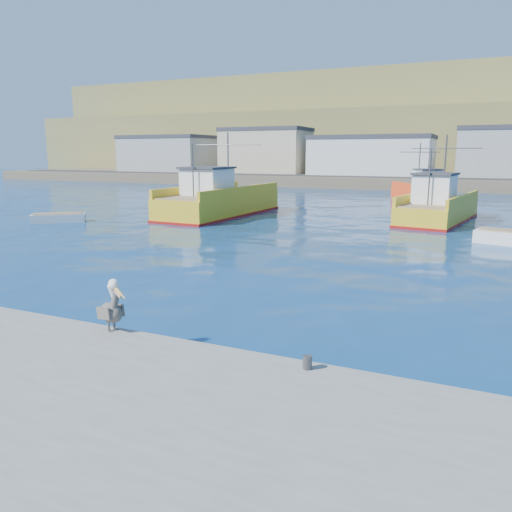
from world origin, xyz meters
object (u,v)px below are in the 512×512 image
Objects in this scene: boat_orange at (422,190)px; skiff_left at (58,219)px; pelican at (112,308)px; trawler_yellow_b at (437,208)px; trawler_yellow_a at (219,201)px.

skiff_left is at bearing -127.48° from boat_orange.
boat_orange is 47.42m from pelican.
boat_orange is 2.39× the size of skiff_left.
trawler_yellow_b reaches higher than boat_orange.
skiff_left is 2.68× the size of pelican.
trawler_yellow_a reaches higher than pelican.
skiff_left is at bearing -155.22° from trawler_yellow_b.
boat_orange is at bearing 52.52° from skiff_left.
trawler_yellow_a is 3.58× the size of skiff_left.
trawler_yellow_a is 1.50× the size of boat_orange.
boat_orange is at bearing 86.83° from pelican.
boat_orange reaches higher than skiff_left.
trawler_yellow_b is 28.23m from skiff_left.
trawler_yellow_a is 9.59× the size of pelican.
trawler_yellow_a reaches higher than boat_orange.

